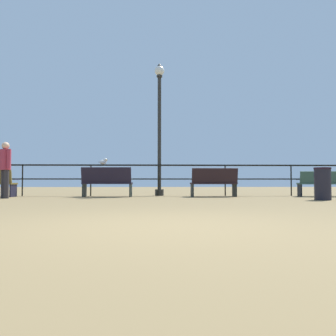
# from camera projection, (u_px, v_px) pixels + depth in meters

# --- Properties ---
(ground_plane) EXTENTS (60.00, 60.00, 0.00)m
(ground_plane) POSITION_uv_depth(u_px,v_px,m) (162.00, 226.00, 3.80)
(ground_plane) COLOR olive
(pier_railing) EXTENTS (18.47, 0.05, 1.08)m
(pier_railing) POSITION_uv_depth(u_px,v_px,m) (158.00, 173.00, 12.11)
(pier_railing) COLOR black
(pier_railing) RESTS_ON ground_plane
(bench_near_left) EXTENTS (1.61, 0.76, 0.95)m
(bench_near_left) POSITION_uv_depth(u_px,v_px,m) (107.00, 181.00, 11.32)
(bench_near_left) COLOR black
(bench_near_left) RESTS_ON ground_plane
(bench_near_right) EXTENTS (1.50, 0.76, 0.92)m
(bench_near_right) POSITION_uv_depth(u_px,v_px,m) (214.00, 182.00, 11.43)
(bench_near_right) COLOR black
(bench_near_right) RESTS_ON ground_plane
(bench_far_right) EXTENTS (1.45, 0.70, 0.83)m
(bench_far_right) POSITION_uv_depth(u_px,v_px,m) (321.00, 182.00, 11.56)
(bench_far_right) COLOR #2E4B41
(bench_far_right) RESTS_ON ground_plane
(lamppost_center) EXTENTS (0.35, 0.35, 4.69)m
(lamppost_center) POSITION_uv_depth(u_px,v_px,m) (159.00, 120.00, 12.43)
(lamppost_center) COLOR #282723
(lamppost_center) RESTS_ON ground_plane
(person_at_railing) EXTENTS (0.42, 0.39, 1.65)m
(person_at_railing) POSITION_uv_depth(u_px,v_px,m) (5.00, 166.00, 10.32)
(person_at_railing) COLOR #2C282B
(person_at_railing) RESTS_ON ground_plane
(seagull_on_rail) EXTENTS (0.38, 0.33, 0.21)m
(seagull_on_rail) POSITION_uv_depth(u_px,v_px,m) (103.00, 162.00, 12.05)
(seagull_on_rail) COLOR silver
(seagull_on_rail) RESTS_ON pier_railing
(trash_bin) EXTENTS (0.44, 0.44, 0.86)m
(trash_bin) POSITION_uv_depth(u_px,v_px,m) (323.00, 184.00, 9.33)
(trash_bin) COLOR black
(trash_bin) RESTS_ON ground_plane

